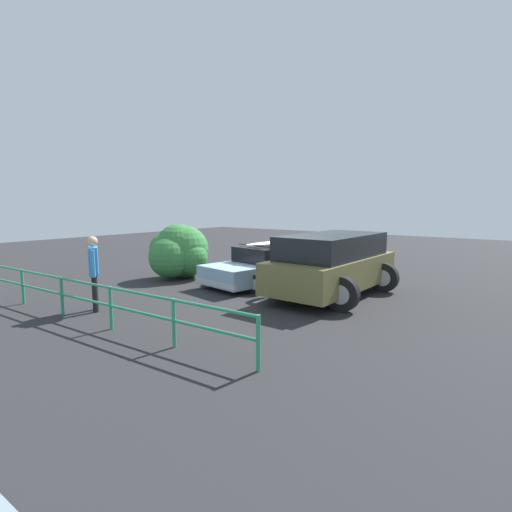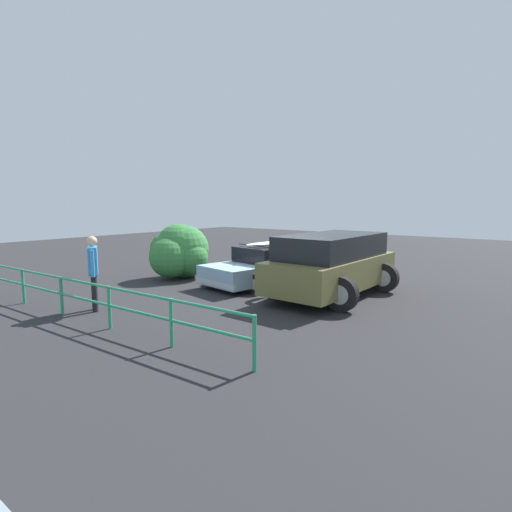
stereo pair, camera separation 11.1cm
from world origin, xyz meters
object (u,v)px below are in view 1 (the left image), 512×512
object	(u,v)px
suv_car	(333,264)
bush_near_left	(179,252)
person_bystander	(94,266)
sedan_car	(268,265)

from	to	relation	value
suv_car	bush_near_left	world-z (taller)	bush_near_left
person_bystander	bush_near_left	bearing A→B (deg)	-69.51
suv_car	person_bystander	xyz separation A→B (m)	(3.87, 4.92, 0.18)
suv_car	sedan_car	bearing A→B (deg)	-9.34
person_bystander	bush_near_left	size ratio (longest dim) A/B	0.84
sedan_car	bush_near_left	size ratio (longest dim) A/B	2.14
person_bystander	bush_near_left	distance (m)	4.44
person_bystander	suv_car	bearing A→B (deg)	-128.19
sedan_car	bush_near_left	bearing A→B (deg)	21.86
bush_near_left	sedan_car	bearing A→B (deg)	-158.14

